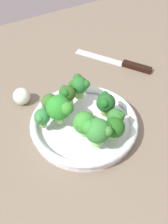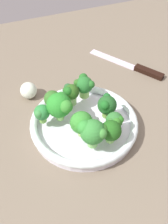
{
  "view_description": "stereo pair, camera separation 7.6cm",
  "coord_description": "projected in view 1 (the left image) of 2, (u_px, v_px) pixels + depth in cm",
  "views": [
    {
      "loc": [
        26.61,
        42.9,
        61.5
      ],
      "look_at": [
        1.46,
        -3.5,
        6.53
      ],
      "focal_mm": 48.83,
      "sensor_mm": 36.0,
      "label": 1
    },
    {
      "loc": [
        19.68,
        46.04,
        61.5
      ],
      "look_at": [
        1.46,
        -3.5,
        6.53
      ],
      "focal_mm": 48.83,
      "sensor_mm": 36.0,
      "label": 2
    }
  ],
  "objects": [
    {
      "name": "broccoli_floret_7",
      "position": [
        113.0,
        128.0,
        0.72
      ],
      "size": [
        5.88,
        5.01,
        6.23
      ],
      "color": "#89C260",
      "rests_on": "bowl"
    },
    {
      "name": "broccoli_floret_0",
      "position": [
        60.0,
        108.0,
        0.75
      ],
      "size": [
        6.34,
        7.16,
        7.98
      ],
      "color": "#84CC60",
      "rests_on": "bowl"
    },
    {
      "name": "knife",
      "position": [
        123.0,
        63.0,
        1.0
      ],
      "size": [
        17.3,
        23.11,
        1.5
      ],
      "color": "silver",
      "rests_on": "ground_plane"
    },
    {
      "name": "broccoli_floret_6",
      "position": [
        97.0,
        131.0,
        0.7
      ],
      "size": [
        6.28,
        6.03,
        7.63
      ],
      "color": "#85CE6A",
      "rests_on": "bowl"
    },
    {
      "name": "broccoli_floret_9",
      "position": [
        42.0,
        117.0,
        0.75
      ],
      "size": [
        4.66,
        4.02,
        5.22
      ],
      "color": "#79B64E",
      "rests_on": "bowl"
    },
    {
      "name": "broccoli_floret_2",
      "position": [
        67.0,
        94.0,
        0.8
      ],
      "size": [
        4.33,
        4.43,
        6.27
      ],
      "color": "#99C773",
      "rests_on": "bowl"
    },
    {
      "name": "garlic_bulb",
      "position": [
        22.0,
        96.0,
        0.86
      ],
      "size": [
        4.84,
        4.84,
        4.84
      ],
      "primitive_type": "sphere",
      "color": "silver",
      "rests_on": "ground_plane"
    },
    {
      "name": "broccoli_floret_3",
      "position": [
        51.0,
        103.0,
        0.78
      ],
      "size": [
        4.43,
        5.05,
        5.64
      ],
      "color": "#A0D66C",
      "rests_on": "bowl"
    },
    {
      "name": "broccoli_floret_1",
      "position": [
        79.0,
        85.0,
        0.82
      ],
      "size": [
        5.24,
        5.03,
        6.46
      ],
      "color": "#97CC63",
      "rests_on": "bowl"
    },
    {
      "name": "bowl",
      "position": [
        84.0,
        125.0,
        0.8
      ],
      "size": [
        28.13,
        28.13,
        3.53
      ],
      "color": "white",
      "rests_on": "ground_plane"
    },
    {
      "name": "broccoli_floret_8",
      "position": [
        85.0,
        123.0,
        0.72
      ],
      "size": [
        5.63,
        5.6,
        7.08
      ],
      "color": "#94C75E",
      "rests_on": "bowl"
    },
    {
      "name": "broccoli_floret_4",
      "position": [
        116.0,
        118.0,
        0.75
      ],
      "size": [
        4.25,
        4.59,
        5.36
      ],
      "color": "#95BC58",
      "rests_on": "bowl"
    },
    {
      "name": "ground_plane",
      "position": [
        95.0,
        139.0,
        0.8
      ],
      "size": [
        130.0,
        130.0,
        2.5
      ],
      "primitive_type": "cube",
      "color": "#756856"
    },
    {
      "name": "broccoli_floret_5",
      "position": [
        106.0,
        103.0,
        0.77
      ],
      "size": [
        4.93,
        4.93,
        6.41
      ],
      "color": "#89B04E",
      "rests_on": "bowl"
    }
  ]
}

